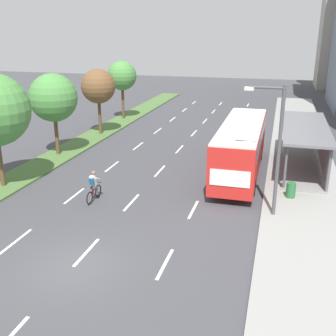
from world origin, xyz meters
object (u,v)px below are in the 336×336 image
object	(u,v)px
median_tree_fifth	(122,76)
trash_bin	(291,190)
streetlight	(276,143)
bus	(241,143)
median_tree_third	(53,98)
bus_shelter	(309,143)
cyclist	(94,187)
median_tree_fourth	(98,87)

from	to	relation	value
median_tree_fifth	trash_bin	size ratio (longest dim) A/B	7.00
trash_bin	median_tree_fifth	bearing A→B (deg)	133.64
streetlight	bus	bearing A→B (deg)	109.25
bus	median_tree_third	distance (m)	13.93
bus_shelter	cyclist	size ratio (longest dim) A/B	5.62
bus_shelter	streetlight	world-z (taller)	streetlight
streetlight	median_tree_fourth	bearing A→B (deg)	138.85
median_tree_fourth	bus_shelter	bearing A→B (deg)	-16.33
median_tree_third	streetlight	world-z (taller)	streetlight
cyclist	streetlight	bearing A→B (deg)	3.02
median_tree_third	median_tree_fourth	bearing A→B (deg)	86.61
median_tree_third	trash_bin	world-z (taller)	median_tree_third
median_tree_fourth	trash_bin	size ratio (longest dim) A/B	6.75
bus_shelter	trash_bin	size ratio (longest dim) A/B	12.04
bus_shelter	streetlight	size ratio (longest dim) A/B	1.57
bus_shelter	trash_bin	distance (m)	6.07
bus	trash_bin	xyz separation A→B (m)	(3.20, -3.66, -1.49)
median_tree_third	median_tree_fifth	size ratio (longest dim) A/B	1.01
streetlight	trash_bin	bearing A→B (deg)	68.00
median_tree_third	median_tree_fourth	size ratio (longest dim) A/B	1.05
streetlight	median_tree_third	bearing A→B (deg)	157.08
median_tree_fifth	streetlight	bearing A→B (deg)	-51.92
bus_shelter	median_tree_fifth	xyz separation A→B (m)	(-18.07, 11.98, 2.68)
bus	trash_bin	bearing A→B (deg)	-48.80
bus_shelter	median_tree_fourth	bearing A→B (deg)	163.67
bus	cyclist	bearing A→B (deg)	-137.59
median_tree_third	median_tree_fifth	bearing A→B (deg)	90.23
bus_shelter	median_tree_fifth	world-z (taller)	median_tree_fifth
bus_shelter	median_tree_third	xyz separation A→B (m)	(-18.01, -1.66, 2.49)
bus	median_tree_fourth	xyz separation A→B (m)	(-13.33, 7.34, 2.27)
median_tree_fourth	median_tree_fifth	xyz separation A→B (m)	(-0.46, 6.82, 0.22)
streetlight	trash_bin	world-z (taller)	streetlight
streetlight	trash_bin	size ratio (longest dim) A/B	7.65
median_tree_fourth	median_tree_fifth	size ratio (longest dim) A/B	0.96
median_tree_fourth	trash_bin	world-z (taller)	median_tree_fourth
trash_bin	streetlight	bearing A→B (deg)	-112.00
median_tree_third	median_tree_fourth	distance (m)	6.83
bus_shelter	median_tree_fourth	size ratio (longest dim) A/B	1.78
cyclist	trash_bin	xyz separation A→B (m)	(10.55, 3.06, -0.22)
median_tree_fourth	cyclist	bearing A→B (deg)	-66.93
bus	median_tree_fifth	bearing A→B (deg)	134.25
cyclist	median_tree_third	xyz separation A→B (m)	(-6.39, 7.23, 3.57)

